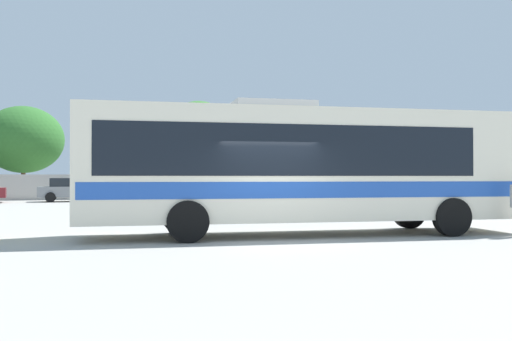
{
  "coord_description": "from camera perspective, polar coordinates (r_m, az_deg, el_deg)",
  "views": [
    {
      "loc": [
        -4.77,
        -13.35,
        1.62
      ],
      "look_at": [
        0.41,
        2.55,
        1.8
      ],
      "focal_mm": 39.89,
      "sensor_mm": 36.0,
      "label": 1
    }
  ],
  "objects": [
    {
      "name": "ground_plane",
      "position": [
        23.89,
        -6.51,
        -4.51
      ],
      "size": [
        300.0,
        300.0,
        0.0
      ],
      "primitive_type": "plane",
      "color": "#A3A099"
    },
    {
      "name": "perimeter_wall",
      "position": [
        42.33,
        -11.57,
        -1.6
      ],
      "size": [
        80.0,
        0.3,
        1.77
      ],
      "primitive_type": "cube",
      "color": "beige",
      "rests_on": "ground_plane"
    },
    {
      "name": "parked_car_second_grey",
      "position": [
        38.85,
        -18.03,
        -1.79
      ],
      "size": [
        4.22,
        2.01,
        1.53
      ],
      "color": "slate",
      "rests_on": "ground_plane"
    },
    {
      "name": "roadside_tree_midright",
      "position": [
        46.13,
        -5.77,
        4.11
      ],
      "size": [
        5.37,
        5.37,
        7.71
      ],
      "color": "brown",
      "rests_on": "ground_plane"
    },
    {
      "name": "utility_pole_near",
      "position": [
        48.74,
        3.85,
        2.18
      ],
      "size": [
        1.8,
        0.24,
        7.66
      ],
      "color": "#4C3823",
      "rests_on": "ground_plane"
    },
    {
      "name": "coach_bus_cream_blue",
      "position": [
        15.83,
        4.42,
        0.61
      ],
      "size": [
        12.48,
        3.75,
        3.67
      ],
      "color": "silver",
      "rests_on": "ground_plane"
    },
    {
      "name": "parked_car_third_white",
      "position": [
        39.32,
        -9.79,
        -1.83
      ],
      "size": [
        4.43,
        1.99,
        1.49
      ],
      "color": "silver",
      "rests_on": "ground_plane"
    },
    {
      "name": "roadside_tree_midleft",
      "position": [
        46.12,
        -22.29,
        2.88
      ],
      "size": [
        5.91,
        5.91,
        6.92
      ],
      "color": "brown",
      "rests_on": "ground_plane"
    }
  ]
}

